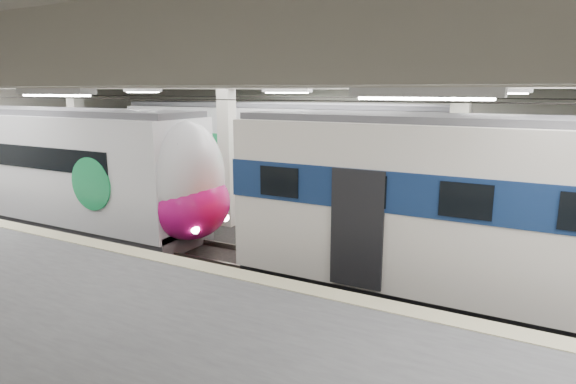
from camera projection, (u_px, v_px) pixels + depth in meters
The scene contains 4 objects.
station_hall at pixel (215, 161), 11.93m from camera, with size 36.00×24.00×5.75m.
modern_emu at pixel (80, 172), 17.02m from camera, with size 13.31×2.75×4.32m.
older_rer at pixel (525, 215), 10.40m from camera, with size 13.39×2.96×4.42m.
far_train at pixel (281, 157), 19.36m from camera, with size 14.01×3.01×4.46m.
Camera 1 is at (7.19, -11.30, 4.98)m, focal length 30.00 mm.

